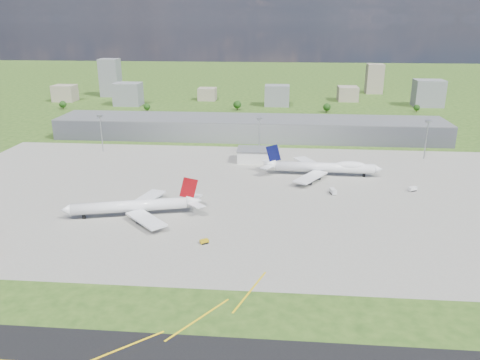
# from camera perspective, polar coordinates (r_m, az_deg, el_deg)

# --- Properties ---
(ground) EXTENTS (1400.00, 1400.00, 0.00)m
(ground) POSITION_cam_1_polar(r_m,az_deg,el_deg) (355.63, 0.98, 4.64)
(ground) COLOR #294816
(ground) RESTS_ON ground
(apron) EXTENTS (360.00, 190.00, 0.08)m
(apron) POSITION_cam_1_polar(r_m,az_deg,el_deg) (250.16, 1.52, -1.65)
(apron) COLOR gray
(apron) RESTS_ON ground
(terminal) EXTENTS (300.00, 42.00, 15.00)m
(terminal) POSITION_cam_1_polar(r_m,az_deg,el_deg) (368.43, 1.15, 6.34)
(terminal) COLOR slate
(terminal) RESTS_ON ground
(ops_building) EXTENTS (26.00, 16.00, 8.00)m
(ops_building) POSITION_cam_1_polar(r_m,az_deg,el_deg) (305.85, 2.20, 3.00)
(ops_building) COLOR silver
(ops_building) RESTS_ON ground
(mast_west) EXTENTS (3.50, 2.00, 25.90)m
(mast_west) POSITION_cam_1_polar(r_m,az_deg,el_deg) (339.84, -16.61, 6.24)
(mast_west) COLOR gray
(mast_west) RESTS_ON ground
(mast_center) EXTENTS (3.50, 2.00, 25.90)m
(mast_center) POSITION_cam_1_polar(r_m,az_deg,el_deg) (316.95, 2.37, 6.13)
(mast_center) COLOR gray
(mast_center) RESTS_ON ground
(mast_east) EXTENTS (3.50, 2.00, 25.90)m
(mast_east) POSITION_cam_1_polar(r_m,az_deg,el_deg) (331.09, 21.84, 5.34)
(mast_east) COLOR gray
(mast_east) RESTS_ON ground
(airliner_red_twin) EXTENTS (64.43, 49.32, 17.92)m
(airliner_red_twin) POSITION_cam_1_polar(r_m,az_deg,el_deg) (226.13, -12.67, -3.14)
(airliner_red_twin) COLOR white
(airliner_red_twin) RESTS_ON ground
(airliner_blue_quad) EXTENTS (70.17, 55.08, 18.34)m
(airliner_blue_quad) POSITION_cam_1_polar(r_m,az_deg,el_deg) (281.65, 10.23, 1.53)
(airliner_blue_quad) COLOR white
(airliner_blue_quad) RESTS_ON ground
(tug_yellow) EXTENTS (4.00, 3.54, 1.74)m
(tug_yellow) POSITION_cam_1_polar(r_m,az_deg,el_deg) (196.02, -4.39, -7.51)
(tug_yellow) COLOR #BE990B
(tug_yellow) RESTS_ON ground
(van_white_near) EXTENTS (3.58, 5.82, 2.73)m
(van_white_near) POSITION_cam_1_polar(r_m,az_deg,el_deg) (253.78, 11.27, -1.39)
(van_white_near) COLOR silver
(van_white_near) RESTS_ON ground
(van_white_far) EXTENTS (5.08, 4.06, 2.40)m
(van_white_far) POSITION_cam_1_polar(r_m,az_deg,el_deg) (269.72, 20.30, -1.05)
(van_white_far) COLOR silver
(van_white_far) RESTS_ON ground
(bldg_far_w) EXTENTS (24.00, 20.00, 18.00)m
(bldg_far_w) POSITION_cam_1_polar(r_m,az_deg,el_deg) (573.93, -20.57, 9.89)
(bldg_far_w) COLOR gray
(bldg_far_w) RESTS_ON ground
(bldg_w) EXTENTS (28.00, 22.00, 24.00)m
(bldg_w) POSITION_cam_1_polar(r_m,az_deg,el_deg) (525.59, -13.49, 10.15)
(bldg_w) COLOR slate
(bldg_w) RESTS_ON ground
(bldg_cw) EXTENTS (20.00, 18.00, 14.00)m
(bldg_cw) POSITION_cam_1_polar(r_m,az_deg,el_deg) (546.26, -4.01, 10.41)
(bldg_cw) COLOR gray
(bldg_cw) RESTS_ON ground
(bldg_c) EXTENTS (26.00, 20.00, 22.00)m
(bldg_c) POSITION_cam_1_polar(r_m,az_deg,el_deg) (509.61, 4.53, 10.23)
(bldg_c) COLOR slate
(bldg_c) RESTS_ON ground
(bldg_ce) EXTENTS (22.00, 24.00, 16.00)m
(bldg_ce) POSITION_cam_1_polar(r_m,az_deg,el_deg) (554.92, 12.99, 10.22)
(bldg_ce) COLOR gray
(bldg_ce) RESTS_ON ground
(bldg_e) EXTENTS (30.00, 22.00, 28.00)m
(bldg_e) POSITION_cam_1_polar(r_m,az_deg,el_deg) (542.18, 21.97, 9.79)
(bldg_e) COLOR slate
(bldg_e) RESTS_ON ground
(bldg_tall_w) EXTENTS (22.00, 20.00, 44.00)m
(bldg_tall_w) POSITION_cam_1_polar(r_m,az_deg,el_deg) (593.58, -15.52, 11.93)
(bldg_tall_w) COLOR slate
(bldg_tall_w) RESTS_ON ground
(bldg_tall_e) EXTENTS (20.00, 18.00, 36.00)m
(bldg_tall_e) POSITION_cam_1_polar(r_m,az_deg,el_deg) (618.88, 16.07, 11.77)
(bldg_tall_e) COLOR gray
(bldg_tall_e) RESTS_ON ground
(tree_far_w) EXTENTS (7.20, 7.20, 8.80)m
(tree_far_w) POSITION_cam_1_polar(r_m,az_deg,el_deg) (521.36, -20.79, 8.62)
(tree_far_w) COLOR #382314
(tree_far_w) RESTS_ON ground
(tree_w) EXTENTS (6.75, 6.75, 8.25)m
(tree_w) POSITION_cam_1_polar(r_m,az_deg,el_deg) (484.93, -11.28, 8.74)
(tree_w) COLOR #382314
(tree_w) RESTS_ON ground
(tree_c) EXTENTS (8.10, 8.10, 9.90)m
(tree_c) POSITION_cam_1_polar(r_m,az_deg,el_deg) (482.78, -0.34, 9.18)
(tree_c) COLOR #382314
(tree_c) RESTS_ON ground
(tree_e) EXTENTS (7.65, 7.65, 9.35)m
(tree_e) POSITION_cam_1_polar(r_m,az_deg,el_deg) (478.24, 10.54, 8.73)
(tree_e) COLOR #382314
(tree_e) RESTS_ON ground
(tree_far_e) EXTENTS (6.30, 6.30, 7.70)m
(tree_far_e) POSITION_cam_1_polar(r_m,az_deg,el_deg) (504.83, 20.75, 8.25)
(tree_far_e) COLOR #382314
(tree_far_e) RESTS_ON ground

